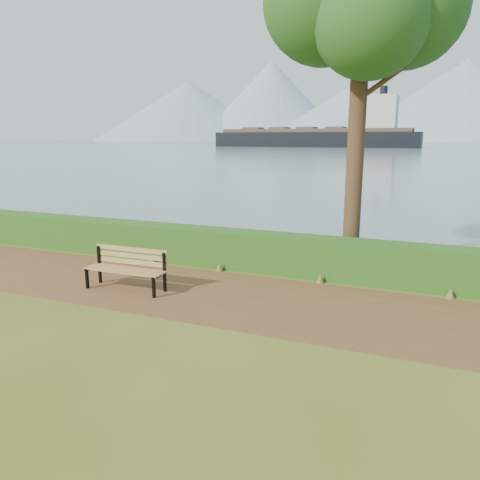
% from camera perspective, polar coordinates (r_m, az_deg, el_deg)
% --- Properties ---
extents(ground, '(140.00, 140.00, 0.00)m').
position_cam_1_polar(ground, '(10.22, -1.79, -7.45)').
color(ground, '#4D5919').
rests_on(ground, ground).
extents(path, '(40.00, 3.40, 0.01)m').
position_cam_1_polar(path, '(10.48, -1.11, -6.91)').
color(path, brown).
rests_on(path, ground).
extents(hedge, '(32.00, 0.85, 1.00)m').
position_cam_1_polar(hedge, '(12.39, 3.17, -1.48)').
color(hedge, '#1A4513').
rests_on(hedge, ground).
extents(water, '(700.00, 510.00, 0.00)m').
position_cam_1_polar(water, '(268.80, 22.21, 10.80)').
color(water, '#4A6178').
rests_on(water, ground).
extents(mountains, '(585.00, 190.00, 70.00)m').
position_cam_1_polar(mountains, '(415.71, 21.56, 14.95)').
color(mountains, '#7D94A7').
rests_on(mountains, ground).
extents(bench, '(1.95, 0.61, 0.97)m').
position_cam_1_polar(bench, '(11.16, -13.57, -3.08)').
color(bench, black).
rests_on(bench, ground).
extents(cargo_ship, '(71.64, 12.69, 21.68)m').
position_cam_1_polar(cargo_ship, '(169.20, 9.82, 12.19)').
color(cargo_ship, black).
rests_on(cargo_ship, ground).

